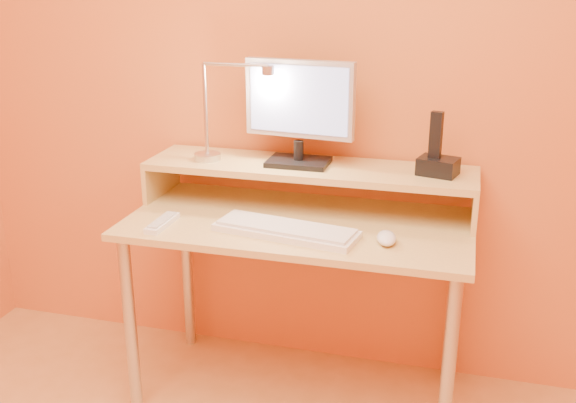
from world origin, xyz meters
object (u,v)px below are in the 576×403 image
(remote_control, at_px, (162,223))
(mouse, at_px, (386,238))
(lamp_base, at_px, (207,157))
(phone_dock, at_px, (438,166))
(keyboard, at_px, (286,231))
(monitor_panel, at_px, (300,99))

(remote_control, bearing_deg, mouse, 3.98)
(lamp_base, relative_size, remote_control, 0.55)
(phone_dock, relative_size, mouse, 1.19)
(lamp_base, xyz_separation_m, remote_control, (-0.06, -0.29, -0.16))
(mouse, relative_size, remote_control, 0.60)
(keyboard, bearing_deg, monitor_panel, 105.17)
(monitor_panel, distance_m, keyboard, 0.49)
(keyboard, distance_m, mouse, 0.33)
(phone_dock, bearing_deg, remote_control, -145.74)
(keyboard, relative_size, mouse, 4.43)
(monitor_panel, bearing_deg, phone_dock, 5.18)
(lamp_base, relative_size, mouse, 0.92)
(monitor_panel, relative_size, phone_dock, 3.09)
(monitor_panel, bearing_deg, keyboard, -77.67)
(phone_dock, relative_size, remote_control, 0.71)
(mouse, bearing_deg, remote_control, 173.76)
(lamp_base, distance_m, phone_dock, 0.84)
(lamp_base, distance_m, mouse, 0.76)
(monitor_panel, distance_m, phone_dock, 0.54)
(lamp_base, xyz_separation_m, mouse, (0.71, -0.25, -0.15))
(keyboard, relative_size, remote_control, 2.64)
(mouse, bearing_deg, phone_dock, 54.62)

